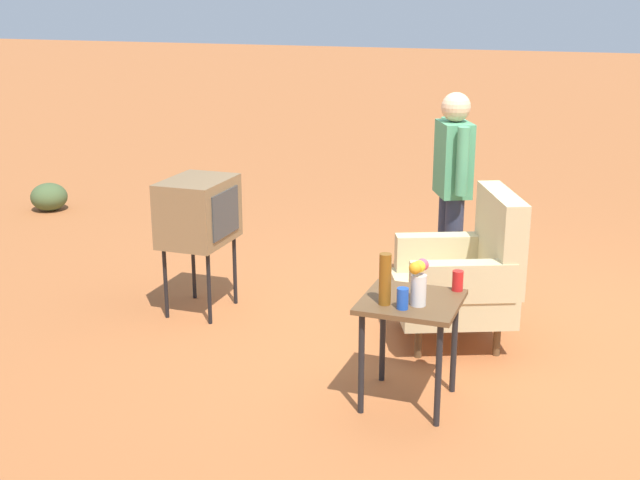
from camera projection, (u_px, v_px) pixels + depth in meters
name	position (u px, v px, depth m)	size (l,w,h in m)	color
ground_plane	(449.00, 327.00, 6.09)	(60.00, 60.00, 0.00)	#AD6033
armchair	(466.00, 273.00, 5.72)	(1.01, 1.02, 1.06)	brown
side_table	(410.00, 315.00, 4.82)	(0.56, 0.56, 0.65)	black
tv_on_stand	(198.00, 212.00, 6.18)	(0.60, 0.45, 1.03)	black
person_standing	(452.00, 185.00, 6.34)	(0.52, 0.36, 1.64)	#2D3347
soda_can_blue	(403.00, 299.00, 4.64)	(0.07, 0.07, 0.12)	blue
soda_can_red	(458.00, 281.00, 4.92)	(0.07, 0.07, 0.12)	red
bottle_tall_amber	(385.00, 279.00, 4.68)	(0.07, 0.07, 0.30)	brown
flower_vase	(419.00, 280.00, 4.67)	(0.14, 0.10, 0.27)	silver
shrub_lone	(49.00, 197.00, 9.27)	(0.40, 0.40, 0.31)	#475B33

